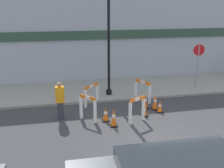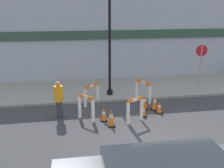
% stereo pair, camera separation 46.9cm
% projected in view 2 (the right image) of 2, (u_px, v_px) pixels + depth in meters
% --- Properties ---
extents(ground_plane, '(60.00, 60.00, 0.00)m').
position_uv_depth(ground_plane, '(161.00, 150.00, 8.53)').
color(ground_plane, '#38383A').
extents(sidewalk_slab, '(18.00, 3.50, 0.12)m').
position_uv_depth(sidewalk_slab, '(123.00, 89.00, 14.40)').
color(sidewalk_slab, gray).
rests_on(sidewalk_slab, ground_plane).
extents(storefront_facade, '(18.00, 0.22, 5.50)m').
position_uv_depth(storefront_facade, '(118.00, 35.00, 15.31)').
color(storefront_facade, '#A3A8B2').
rests_on(storefront_facade, ground_plane).
extents(streetlamp_post, '(0.44, 0.44, 5.37)m').
position_uv_depth(streetlamp_post, '(110.00, 25.00, 12.31)').
color(streetlamp_post, black).
rests_on(streetlamp_post, sidewalk_slab).
extents(stop_sign, '(0.60, 0.10, 2.40)m').
position_uv_depth(stop_sign, '(201.00, 60.00, 13.63)').
color(stop_sign, gray).
rests_on(stop_sign, sidewalk_slab).
extents(barricade_0, '(0.74, 0.44, 1.05)m').
position_uv_depth(barricade_0, '(135.00, 109.00, 10.31)').
color(barricade_0, white).
rests_on(barricade_0, ground_plane).
extents(barricade_1, '(0.58, 0.94, 1.04)m').
position_uv_depth(barricade_1, '(143.00, 90.00, 12.54)').
color(barricade_1, white).
rests_on(barricade_1, ground_plane).
extents(barricade_2, '(0.78, 0.76, 0.99)m').
position_uv_depth(barricade_2, '(92.00, 93.00, 12.18)').
color(barricade_2, white).
rests_on(barricade_2, ground_plane).
extents(barricade_3, '(0.64, 0.65, 1.07)m').
position_uv_depth(barricade_3, '(86.00, 107.00, 10.51)').
color(barricade_3, white).
rests_on(barricade_3, ground_plane).
extents(traffic_cone_0, '(0.30, 0.30, 0.51)m').
position_uv_depth(traffic_cone_0, '(159.00, 108.00, 11.31)').
color(traffic_cone_0, black).
rests_on(traffic_cone_0, ground_plane).
extents(traffic_cone_1, '(0.30, 0.30, 0.59)m').
position_uv_depth(traffic_cone_1, '(104.00, 114.00, 10.54)').
color(traffic_cone_1, black).
rests_on(traffic_cone_1, ground_plane).
extents(traffic_cone_2, '(0.30, 0.30, 0.73)m').
position_uv_depth(traffic_cone_2, '(145.00, 102.00, 11.67)').
color(traffic_cone_2, black).
rests_on(traffic_cone_2, ground_plane).
extents(traffic_cone_3, '(0.30, 0.30, 0.46)m').
position_uv_depth(traffic_cone_3, '(143.00, 111.00, 10.97)').
color(traffic_cone_3, black).
rests_on(traffic_cone_3, ground_plane).
extents(traffic_cone_4, '(0.30, 0.30, 0.71)m').
position_uv_depth(traffic_cone_4, '(155.00, 103.00, 11.61)').
color(traffic_cone_4, black).
rests_on(traffic_cone_4, ground_plane).
extents(traffic_cone_5, '(0.30, 0.30, 0.72)m').
position_uv_depth(traffic_cone_5, '(111.00, 118.00, 10.06)').
color(traffic_cone_5, black).
rests_on(traffic_cone_5, ground_plane).
extents(person_worker, '(0.45, 0.45, 1.60)m').
position_uv_depth(person_worker, '(59.00, 99.00, 10.60)').
color(person_worker, '#33333D').
rests_on(person_worker, ground_plane).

